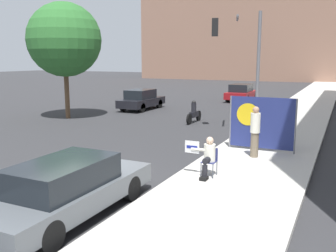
{
  "coord_description": "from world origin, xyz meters",
  "views": [
    {
      "loc": [
        6.48,
        -7.92,
        3.61
      ],
      "look_at": [
        0.25,
        5.11,
        0.99
      ],
      "focal_mm": 40.0,
      "sensor_mm": 36.0,
      "label": 1
    }
  ],
  "objects": [
    {
      "name": "motorcycle_on_road",
      "position": [
        -1.26,
        11.69,
        0.55
      ],
      "size": [
        0.28,
        2.06,
        1.27
      ],
      "color": "black",
      "rests_on": "ground_plane"
    },
    {
      "name": "pedestrian_behind",
      "position": [
        2.94,
        7.77,
        0.97
      ],
      "size": [
        0.34,
        0.34,
        1.62
      ],
      "rotation": [
        0.0,
        0.0,
        3.64
      ],
      "color": "#334775",
      "rests_on": "sidewalk_curb"
    },
    {
      "name": "sidewalk_curb",
      "position": [
        3.83,
        15.0,
        0.08
      ],
      "size": [
        3.72,
        90.0,
        0.15
      ],
      "primitive_type": "cube",
      "color": "beige",
      "rests_on": "ground_plane"
    },
    {
      "name": "car_on_road_nearest",
      "position": [
        -6.69,
        15.19,
        0.72
      ],
      "size": [
        1.71,
        4.18,
        1.44
      ],
      "color": "black",
      "rests_on": "ground_plane"
    },
    {
      "name": "car_on_road_midblock",
      "position": [
        -1.67,
        23.68,
        0.73
      ],
      "size": [
        1.85,
        4.3,
        1.46
      ],
      "color": "maroon",
      "rests_on": "ground_plane"
    },
    {
      "name": "jogger_on_sidewalk",
      "position": [
        3.68,
        5.06,
        1.08
      ],
      "size": [
        0.34,
        0.34,
        1.81
      ],
      "rotation": [
        0.0,
        0.0,
        2.51
      ],
      "color": "#756651",
      "rests_on": "sidewalk_curb"
    },
    {
      "name": "street_tree_near_curb",
      "position": [
        -8.81,
        9.85,
        4.69
      ],
      "size": [
        4.36,
        4.36,
        6.88
      ],
      "color": "brown",
      "rests_on": "ground_plane"
    },
    {
      "name": "seated_protester",
      "position": [
        2.93,
        2.23,
        0.78
      ],
      "size": [
        0.96,
        0.77,
        1.19
      ],
      "rotation": [
        0.0,
        0.0,
        0.18
      ],
      "color": "#474C56",
      "rests_on": "sidewalk_curb"
    },
    {
      "name": "traffic_light_pole",
      "position": [
        1.8,
        10.09,
        3.91
      ],
      "size": [
        2.28,
        2.05,
        5.65
      ],
      "color": "slate",
      "rests_on": "sidewalk_curb"
    },
    {
      "name": "parked_car_curbside",
      "position": [
        0.92,
        -1.58,
        0.69
      ],
      "size": [
        1.71,
        4.74,
        1.36
      ],
      "color": "#565B60",
      "rests_on": "ground_plane"
    },
    {
      "name": "ground_plane",
      "position": [
        0.0,
        0.0,
        0.0
      ],
      "size": [
        160.0,
        160.0,
        0.0
      ],
      "primitive_type": "plane",
      "color": "#303033"
    },
    {
      "name": "protest_banner",
      "position": [
        3.67,
        6.1,
        1.22
      ],
      "size": [
        2.49,
        0.06,
        2.04
      ],
      "color": "slate",
      "rests_on": "sidewalk_curb"
    }
  ]
}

